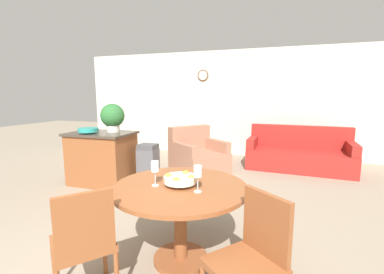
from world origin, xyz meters
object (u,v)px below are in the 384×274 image
(kitchen_island, at_px, (102,158))
(wine_glass_left, at_px, (155,167))
(fruit_bowl, at_px, (180,179))
(trash_bin, at_px, (148,165))
(wine_glass_right, at_px, (198,172))
(potted_plant, at_px, (113,117))
(dining_table, at_px, (180,203))
(armchair, at_px, (198,157))
(teal_bowl, at_px, (88,130))
(dining_chair_near_right, at_px, (252,255))
(couch, at_px, (299,155))
(dining_chair_near_left, at_px, (84,240))

(kitchen_island, bearing_deg, wine_glass_left, -43.16)
(fruit_bowl, bearing_deg, trash_bin, 124.45)
(wine_glass_right, distance_m, potted_plant, 2.85)
(dining_table, bearing_deg, armchair, 102.97)
(wine_glass_right, height_order, kitchen_island, wine_glass_right)
(teal_bowl, height_order, trash_bin, teal_bowl)
(dining_chair_near_right, bearing_deg, wine_glass_right, 2.31)
(fruit_bowl, relative_size, couch, 0.14)
(dining_chair_near_right, bearing_deg, fruit_bowl, 4.94)
(dining_chair_near_right, bearing_deg, couch, -57.96)
(trash_bin, bearing_deg, potted_plant, -175.79)
(potted_plant, distance_m, armchair, 1.87)
(wine_glass_right, xyz_separation_m, armchair, (-0.86, 2.99, -0.60))
(potted_plant, xyz_separation_m, trash_bin, (0.64, 0.05, -0.83))
(dining_table, distance_m, dining_chair_near_right, 0.84)
(wine_glass_right, relative_size, trash_bin, 0.32)
(fruit_bowl, relative_size, wine_glass_left, 1.30)
(dining_chair_near_left, xyz_separation_m, wine_glass_left, (0.29, 0.60, 0.40))
(dining_chair_near_right, distance_m, fruit_bowl, 0.89)
(kitchen_island, height_order, potted_plant, potted_plant)
(wine_glass_left, distance_m, trash_bin, 2.26)
(dining_table, distance_m, wine_glass_left, 0.40)
(potted_plant, bearing_deg, wine_glass_left, -47.78)
(kitchen_island, relative_size, couch, 0.51)
(teal_bowl, xyz_separation_m, armchair, (1.54, 1.38, -0.66))
(wine_glass_right, relative_size, teal_bowl, 0.68)
(wine_glass_left, height_order, potted_plant, potted_plant)
(wine_glass_left, bearing_deg, kitchen_island, 136.84)
(wine_glass_left, relative_size, kitchen_island, 0.21)
(dining_chair_near_left, relative_size, wine_glass_left, 3.97)
(dining_chair_near_right, bearing_deg, dining_chair_near_left, 49.92)
(dining_chair_near_left, distance_m, kitchen_island, 2.83)
(potted_plant, xyz_separation_m, armchair, (1.24, 1.09, -0.88))
(dining_table, bearing_deg, dining_chair_near_left, -126.12)
(couch, distance_m, armchair, 2.17)
(dining_table, xyz_separation_m, couch, (1.34, 3.70, -0.27))
(teal_bowl, xyz_separation_m, couch, (3.55, 2.19, -0.67))
(potted_plant, height_order, armchair, potted_plant)
(armchair, bearing_deg, kitchen_island, 169.94)
(fruit_bowl, height_order, wine_glass_right, wine_glass_right)
(dining_table, xyz_separation_m, wine_glass_left, (-0.21, -0.08, 0.34))
(dining_chair_near_right, bearing_deg, armchair, -27.29)
(fruit_bowl, height_order, armchair, armchair)
(kitchen_island, bearing_deg, armchair, 40.87)
(dining_chair_near_left, bearing_deg, potted_plant, 70.74)
(fruit_bowl, relative_size, potted_plant, 0.60)
(teal_bowl, bearing_deg, armchair, 41.83)
(fruit_bowl, distance_m, wine_glass_right, 0.25)
(dining_chair_near_left, relative_size, armchair, 0.68)
(fruit_bowl, distance_m, teal_bowl, 2.68)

